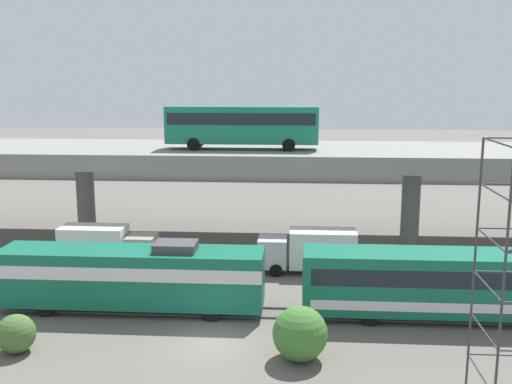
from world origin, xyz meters
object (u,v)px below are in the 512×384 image
object	(u,v)px
train_coach_lead	(494,283)
parked_car_2	(300,157)
train_locomotive	(119,274)
parked_car_0	(169,156)
parked_car_3	(74,160)
service_truck_west	(310,250)
service_truck_east	(106,246)
transit_bus_on_overpass	(242,123)
parked_car_1	(497,163)

from	to	relation	value
train_coach_lead	parked_car_2	bearing A→B (deg)	-78.68
train_locomotive	train_coach_lead	distance (m)	21.36
parked_car_0	parked_car_3	xyz separation A→B (m)	(-12.30, -5.48, 0.00)
service_truck_west	service_truck_east	size ratio (longest dim) A/B	1.00
service_truck_east	parked_car_2	xyz separation A→B (m)	(13.92, 45.88, 0.46)
train_coach_lead	parked_car_3	distance (m)	64.08
train_coach_lead	parked_car_2	distance (m)	54.67
train_coach_lead	parked_car_3	bearing A→B (deg)	-48.82
parked_car_2	parked_car_3	world-z (taller)	same
transit_bus_on_overpass	parked_car_2	xyz separation A→B (m)	(4.74, 38.90, -7.78)
parked_car_3	service_truck_west	bearing A→B (deg)	128.37
transit_bus_on_overpass	parked_car_1	xyz separation A→B (m)	(31.41, 35.22, -7.79)
service_truck_east	parked_car_2	bearing A→B (deg)	73.12
train_locomotive	parked_car_1	size ratio (longest dim) A/B	3.65
train_locomotive	parked_car_3	distance (m)	52.53
train_locomotive	service_truck_east	world-z (taller)	train_locomotive
service_truck_west	parked_car_1	distance (m)	49.60
train_coach_lead	parked_car_3	xyz separation A→B (m)	(-42.19, 48.23, -0.08)
transit_bus_on_overpass	parked_car_3	size ratio (longest dim) A/B	2.89
parked_car_3	service_truck_east	bearing A→B (deg)	113.42
parked_car_1	parked_car_3	world-z (taller)	same
parked_car_1	parked_car_2	size ratio (longest dim) A/B	1.00
train_locomotive	service_truck_east	xyz separation A→B (m)	(-3.29, 7.72, -0.56)
parked_car_1	parked_car_0	bearing A→B (deg)	175.27
parked_car_2	parked_car_1	bearing A→B (deg)	-7.87
train_coach_lead	train_locomotive	bearing A→B (deg)	0.00
parked_car_2	transit_bus_on_overpass	bearing A→B (deg)	-96.94
service_truck_east	train_locomotive	bearing A→B (deg)	-66.92
train_locomotive	service_truck_west	xyz separation A→B (m)	(11.24, 7.72, -0.56)
transit_bus_on_overpass	parked_car_3	xyz separation A→B (m)	(-26.72, 33.53, -7.79)
train_locomotive	service_truck_west	distance (m)	13.65
service_truck_east	parked_car_3	xyz separation A→B (m)	(-17.54, 40.51, 0.46)
train_locomotive	transit_bus_on_overpass	xyz separation A→B (m)	(5.89, 14.70, 7.69)
transit_bus_on_overpass	service_truck_east	distance (m)	14.17
parked_car_1	train_coach_lead	bearing A→B (deg)	-107.71
service_truck_west	parked_car_0	xyz separation A→B (m)	(-19.77, 45.99, 0.45)
train_locomotive	parked_car_0	world-z (taller)	train_locomotive
service_truck_west	parked_car_0	size ratio (longest dim) A/B	1.68
parked_car_1	parked_car_3	size ratio (longest dim) A/B	1.08
parked_car_2	parked_car_3	size ratio (longest dim) A/B	1.08
parked_car_2	service_truck_west	bearing A→B (deg)	-89.24
train_coach_lead	parked_car_1	bearing A→B (deg)	-107.71
train_coach_lead	parked_car_2	xyz separation A→B (m)	(-10.73, 53.60, -0.08)
service_truck_west	service_truck_east	distance (m)	14.53
transit_bus_on_overpass	parked_car_1	world-z (taller)	transit_bus_on_overpass
parked_car_1	transit_bus_on_overpass	bearing A→B (deg)	-131.73
parked_car_2	parked_car_0	bearing A→B (deg)	179.69
train_locomotive	service_truck_east	size ratio (longest dim) A/B	2.41
train_coach_lead	parked_car_0	distance (m)	61.46
service_truck_east	train_coach_lead	bearing A→B (deg)	-17.39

